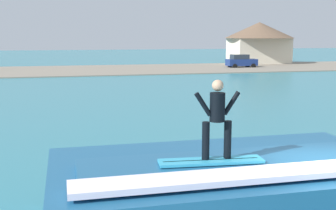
{
  "coord_description": "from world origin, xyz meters",
  "views": [
    {
      "loc": [
        -5.46,
        -7.6,
        4.4
      ],
      "look_at": [
        -1.92,
        6.87,
        2.0
      ],
      "focal_mm": 46.03,
      "sensor_mm": 36.0,
      "label": 1
    }
  ],
  "objects_px": {
    "wave_crest": "(226,193)",
    "surfboard": "(211,161)",
    "car_far_shore": "(241,61)",
    "house_gabled_white": "(259,39)",
    "surfer": "(217,115)"
  },
  "relations": [
    {
      "from": "surfboard",
      "to": "car_far_shore",
      "type": "bearing_deg",
      "value": 66.0
    },
    {
      "from": "surfer",
      "to": "car_far_shore",
      "type": "height_order",
      "value": "surfer"
    },
    {
      "from": "house_gabled_white",
      "to": "surfboard",
      "type": "bearing_deg",
      "value": -116.43
    },
    {
      "from": "wave_crest",
      "to": "surfboard",
      "type": "distance_m",
      "value": 1.26
    },
    {
      "from": "surfboard",
      "to": "surfer",
      "type": "bearing_deg",
      "value": 20.63
    },
    {
      "from": "wave_crest",
      "to": "surfer",
      "type": "xyz_separation_m",
      "value": [
        -0.44,
        -0.5,
        1.93
      ]
    },
    {
      "from": "surfboard",
      "to": "car_far_shore",
      "type": "distance_m",
      "value": 51.35
    },
    {
      "from": "car_far_shore",
      "to": "house_gabled_white",
      "type": "relative_size",
      "value": 0.38
    },
    {
      "from": "wave_crest",
      "to": "surfboard",
      "type": "bearing_deg",
      "value": -136.58
    },
    {
      "from": "surfboard",
      "to": "house_gabled_white",
      "type": "distance_m",
      "value": 60.89
    },
    {
      "from": "car_far_shore",
      "to": "house_gabled_white",
      "type": "distance_m",
      "value": 10.25
    },
    {
      "from": "surfer",
      "to": "surfboard",
      "type": "bearing_deg",
      "value": -159.37
    },
    {
      "from": "surfboard",
      "to": "car_far_shore",
      "type": "height_order",
      "value": "car_far_shore"
    },
    {
      "from": "surfer",
      "to": "car_far_shore",
      "type": "bearing_deg",
      "value": 66.11
    },
    {
      "from": "wave_crest",
      "to": "car_far_shore",
      "type": "height_order",
      "value": "car_far_shore"
    }
  ]
}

